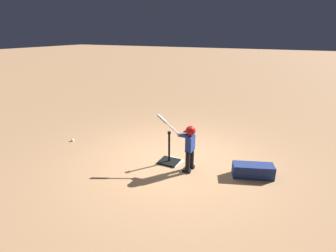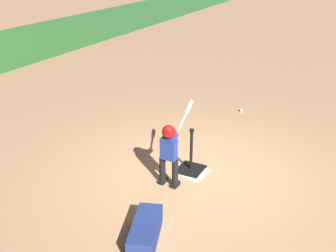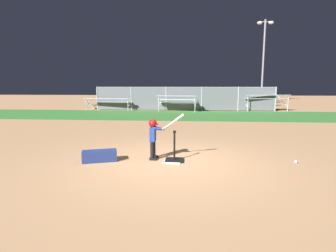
% 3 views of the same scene
% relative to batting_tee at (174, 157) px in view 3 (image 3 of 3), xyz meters
% --- Properties ---
extents(ground_plane, '(90.00, 90.00, 0.00)m').
position_rel_batting_tee_xyz_m(ground_plane, '(-0.05, -0.15, -0.10)').
color(ground_plane, '#AD7F56').
extents(grass_outfield_strip, '(56.00, 5.68, 0.02)m').
position_rel_batting_tee_xyz_m(grass_outfield_strip, '(-0.05, 10.25, -0.10)').
color(grass_outfield_strip, '#33702D').
rests_on(grass_outfield_strip, ground_plane).
extents(backstop_fence, '(13.54, 0.08, 1.79)m').
position_rel_batting_tee_xyz_m(backstop_fence, '(-0.05, 13.47, 0.84)').
color(backstop_fence, '#9E9EA3').
rests_on(backstop_fence, ground_plane).
extents(home_plate, '(0.50, 0.50, 0.02)m').
position_rel_batting_tee_xyz_m(home_plate, '(-0.04, -0.05, -0.09)').
color(home_plate, white).
rests_on(home_plate, ground_plane).
extents(batting_tee, '(0.45, 0.41, 0.77)m').
position_rel_batting_tee_xyz_m(batting_tee, '(0.00, 0.00, 0.00)').
color(batting_tee, black).
rests_on(batting_tee, ground_plane).
extents(batter_child, '(0.92, 0.33, 1.19)m').
position_rel_batting_tee_xyz_m(batter_child, '(-0.52, 0.13, 0.56)').
color(batter_child, black).
rests_on(batter_child, ground_plane).
extents(baseball, '(0.07, 0.07, 0.07)m').
position_rel_batting_tee_xyz_m(baseball, '(2.98, 0.04, -0.07)').
color(baseball, white).
rests_on(baseball, ground_plane).
extents(bleachers_left_center, '(3.74, 1.98, 0.95)m').
position_rel_batting_tee_xyz_m(bleachers_left_center, '(-5.79, 13.64, 0.36)').
color(bleachers_left_center, '#ADAFB7').
rests_on(bleachers_left_center, ground_plane).
extents(bleachers_center, '(3.09, 2.62, 1.20)m').
position_rel_batting_tee_xyz_m(bleachers_center, '(-0.43, 13.30, 0.48)').
color(bleachers_center, '#ADAFB7').
rests_on(bleachers_center, ground_plane).
extents(bleachers_right_center, '(3.49, 2.68, 1.23)m').
position_rel_batting_tee_xyz_m(bleachers_right_center, '(5.98, 14.30, 0.50)').
color(bleachers_right_center, '#ADAFB7').
rests_on(bleachers_right_center, ground_plane).
extents(equipment_bag, '(0.90, 0.58, 0.28)m').
position_rel_batting_tee_xyz_m(equipment_bag, '(-1.87, -0.19, 0.04)').
color(equipment_bag, navy).
rests_on(equipment_bag, ground_plane).
extents(field_light_pole, '(1.76, 0.44, 8.97)m').
position_rel_batting_tee_xyz_m(field_light_pole, '(8.48, 24.11, 5.72)').
color(field_light_pole, slate).
rests_on(field_light_pole, ground_plane).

